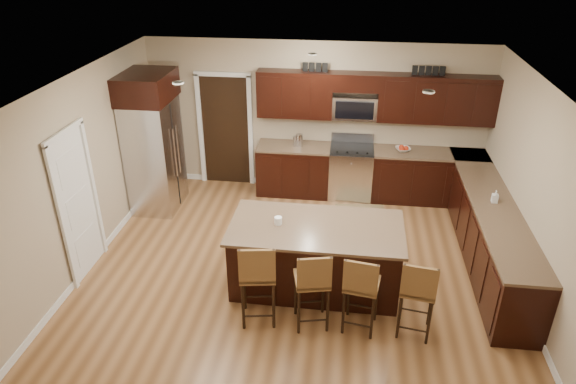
# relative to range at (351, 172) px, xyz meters

# --- Properties ---
(floor) EXTENTS (6.00, 6.00, 0.00)m
(floor) POSITION_rel_range_xyz_m (-0.68, -2.45, -0.47)
(floor) COLOR olive
(floor) RESTS_ON ground
(ceiling) EXTENTS (6.00, 6.00, 0.00)m
(ceiling) POSITION_rel_range_xyz_m (-0.68, -2.45, 2.23)
(ceiling) COLOR silver
(ceiling) RESTS_ON wall_back
(wall_back) EXTENTS (6.00, 0.00, 6.00)m
(wall_back) POSITION_rel_range_xyz_m (-0.68, 0.30, 0.88)
(wall_back) COLOR tan
(wall_back) RESTS_ON floor
(wall_left) EXTENTS (0.00, 5.50, 5.50)m
(wall_left) POSITION_rel_range_xyz_m (-3.68, -2.45, 0.88)
(wall_left) COLOR tan
(wall_left) RESTS_ON floor
(wall_right) EXTENTS (0.00, 5.50, 5.50)m
(wall_right) POSITION_rel_range_xyz_m (2.32, -2.45, 0.88)
(wall_right) COLOR tan
(wall_right) RESTS_ON floor
(base_cabinets) EXTENTS (4.02, 3.96, 0.92)m
(base_cabinets) POSITION_rel_range_xyz_m (1.22, -1.01, -0.01)
(base_cabinets) COLOR black
(base_cabinets) RESTS_ON floor
(upper_cabinets) EXTENTS (4.00, 0.33, 0.80)m
(upper_cabinets) POSITION_rel_range_xyz_m (0.36, 0.13, 1.37)
(upper_cabinets) COLOR black
(upper_cabinets) RESTS_ON wall_back
(range) EXTENTS (0.76, 0.64, 1.11)m
(range) POSITION_rel_range_xyz_m (0.00, 0.00, 0.00)
(range) COLOR silver
(range) RESTS_ON floor
(microwave) EXTENTS (0.76, 0.31, 0.40)m
(microwave) POSITION_rel_range_xyz_m (0.00, 0.15, 1.15)
(microwave) COLOR silver
(microwave) RESTS_ON upper_cabinets
(doorway) EXTENTS (0.85, 0.03, 2.06)m
(doorway) POSITION_rel_range_xyz_m (-2.33, 0.28, 0.56)
(doorway) COLOR black
(doorway) RESTS_ON floor
(pantry_door) EXTENTS (0.03, 0.80, 2.04)m
(pantry_door) POSITION_rel_range_xyz_m (-3.66, -2.75, 0.55)
(pantry_door) COLOR white
(pantry_door) RESTS_ON floor
(letter_decor) EXTENTS (2.20, 0.03, 0.15)m
(letter_decor) POSITION_rel_range_xyz_m (0.22, 0.13, 1.82)
(letter_decor) COLOR black
(letter_decor) RESTS_ON upper_cabinets
(island) EXTENTS (2.28, 1.20, 0.92)m
(island) POSITION_rel_range_xyz_m (-0.42, -2.71, -0.04)
(island) COLOR black
(island) RESTS_ON floor
(stool_left) EXTENTS (0.49, 0.49, 1.15)m
(stool_left) POSITION_rel_range_xyz_m (-1.05, -3.56, 0.24)
(stool_left) COLOR brown
(stool_left) RESTS_ON floor
(stool_mid) EXTENTS (0.48, 0.48, 1.08)m
(stool_mid) POSITION_rel_range_xyz_m (-0.39, -3.55, 0.20)
(stool_mid) COLOR brown
(stool_mid) RESTS_ON floor
(stool_right) EXTENTS (0.46, 0.46, 1.07)m
(stool_right) POSITION_rel_range_xyz_m (0.17, -3.55, 0.19)
(stool_right) COLOR brown
(stool_right) RESTS_ON floor
(refrigerator) EXTENTS (0.79, 1.01, 2.35)m
(refrigerator) POSITION_rel_range_xyz_m (-3.30, -0.80, 0.73)
(refrigerator) COLOR silver
(refrigerator) RESTS_ON floor
(floor_mat) EXTENTS (0.89, 0.64, 0.01)m
(floor_mat) POSITION_rel_range_xyz_m (0.20, -0.64, -0.47)
(floor_mat) COLOR olive
(floor_mat) RESTS_ON floor
(fruit_bowl) EXTENTS (0.30, 0.30, 0.06)m
(fruit_bowl) POSITION_rel_range_xyz_m (0.87, -0.00, 0.48)
(fruit_bowl) COLOR silver
(fruit_bowl) RESTS_ON base_cabinets
(soap_bottle) EXTENTS (0.09, 0.09, 0.18)m
(soap_bottle) POSITION_rel_range_xyz_m (2.02, -1.74, 0.54)
(soap_bottle) COLOR #B2B2B2
(soap_bottle) RESTS_ON base_cabinets
(canister_tall) EXTENTS (0.12, 0.12, 0.22)m
(canister_tall) POSITION_rel_range_xyz_m (-0.93, -0.00, 0.56)
(canister_tall) COLOR silver
(canister_tall) RESTS_ON base_cabinets
(canister_short) EXTENTS (0.11, 0.11, 0.18)m
(canister_short) POSITION_rel_range_xyz_m (-0.99, -0.00, 0.54)
(canister_short) COLOR silver
(canister_short) RESTS_ON base_cabinets
(island_jar) EXTENTS (0.10, 0.10, 0.10)m
(island_jar) POSITION_rel_range_xyz_m (-0.92, -2.71, 0.50)
(island_jar) COLOR white
(island_jar) RESTS_ON island
(stool_extra) EXTENTS (0.46, 0.46, 1.07)m
(stool_extra) POSITION_rel_range_xyz_m (0.82, -3.55, 0.19)
(stool_extra) COLOR brown
(stool_extra) RESTS_ON floor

